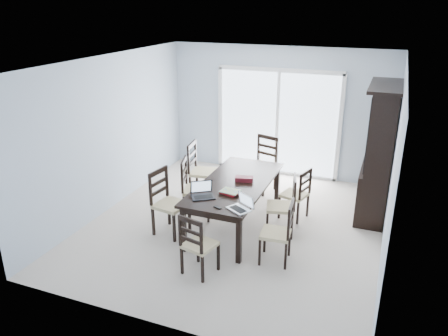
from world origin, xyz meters
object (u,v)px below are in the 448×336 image
at_px(cell_phone, 218,207).
at_px(chair_left_near, 165,195).
at_px(chair_right_near, 283,226).
at_px(chair_end_far, 264,157).
at_px(laptop_dark, 203,194).
at_px(chair_right_mid, 287,199).
at_px(game_box, 244,179).
at_px(hot_tub, 280,134).
at_px(chair_end_near, 196,239).
at_px(dining_table, 235,187).
at_px(china_hutch, 379,154).
at_px(chair_right_far, 299,189).
at_px(chair_left_mid, 191,182).
at_px(laptop_silver, 239,207).
at_px(chair_left_far, 198,164).

bearing_deg(cell_phone, chair_left_near, -176.80).
bearing_deg(chair_right_near, chair_end_far, 17.05).
bearing_deg(laptop_dark, chair_right_mid, 0.51).
xyz_separation_m(chair_end_far, game_box, (0.11, -1.48, 0.15)).
relative_size(cell_phone, hot_tub, 0.05).
height_order(chair_end_near, cell_phone, chair_end_near).
relative_size(chair_end_far, cell_phone, 10.40).
height_order(dining_table, china_hutch, china_hutch).
bearing_deg(hot_tub, china_hutch, -46.27).
bearing_deg(chair_right_mid, game_box, 70.49).
xyz_separation_m(chair_right_far, hot_tub, (-1.12, 3.01, -0.03)).
relative_size(dining_table, chair_end_near, 2.17).
xyz_separation_m(chair_left_mid, chair_right_far, (1.68, 0.54, -0.08)).
bearing_deg(laptop_dark, chair_left_mid, 91.90).
bearing_deg(chair_end_far, chair_left_mid, 79.90).
bearing_deg(chair_end_far, chair_right_near, 129.09).
bearing_deg(laptop_silver, chair_end_far, 130.11).
bearing_deg(game_box, chair_left_mid, -176.11).
bearing_deg(chair_left_far, laptop_silver, 31.98).
bearing_deg(chair_end_far, game_box, 111.11).
bearing_deg(dining_table, chair_left_mid, 177.27).
distance_m(chair_end_near, game_box, 1.60).
bearing_deg(china_hutch, chair_end_far, 170.75).
relative_size(chair_left_mid, chair_end_near, 1.15).
xyz_separation_m(chair_end_near, chair_end_far, (-0.00, 3.06, 0.10)).
bearing_deg(laptop_dark, game_box, 31.89).
height_order(chair_left_mid, laptop_dark, chair_left_mid).
xyz_separation_m(chair_left_far, hot_tub, (0.79, 2.80, -0.13)).
xyz_separation_m(chair_left_mid, laptop_silver, (1.16, -0.93, 0.18)).
bearing_deg(game_box, hot_tub, 95.34).
xyz_separation_m(chair_left_far, laptop_dark, (0.76, -1.50, 0.17)).
xyz_separation_m(chair_left_near, laptop_dark, (0.69, -0.12, 0.18)).
bearing_deg(chair_right_far, chair_left_far, 99.02).
distance_m(china_hutch, hot_tub, 3.29).
relative_size(laptop_dark, laptop_silver, 1.05).
bearing_deg(laptop_silver, dining_table, 144.22).
height_order(chair_left_near, chair_right_mid, chair_left_near).
xyz_separation_m(laptop_silver, hot_tub, (-0.59, 4.48, -0.29)).
xyz_separation_m(chair_left_near, cell_phone, (1.01, -0.35, 0.13)).
xyz_separation_m(chair_end_near, cell_phone, (0.09, 0.55, 0.22)).
bearing_deg(chair_left_near, chair_right_far, 131.53).
xyz_separation_m(chair_left_far, chair_right_mid, (1.82, -0.76, -0.05)).
relative_size(laptop_silver, game_box, 1.34).
height_order(chair_left_mid, chair_end_near, chair_left_mid).
bearing_deg(chair_right_far, chair_left_near, 137.92).
relative_size(chair_end_far, laptop_silver, 3.21).
relative_size(chair_left_mid, chair_right_far, 1.15).
relative_size(chair_right_mid, laptop_dark, 2.78).
bearing_deg(chair_right_near, chair_left_mid, 60.16).
relative_size(chair_right_mid, chair_end_near, 1.08).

